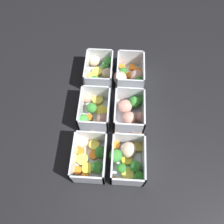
% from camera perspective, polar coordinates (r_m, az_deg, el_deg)
% --- Properties ---
extents(ground_plane, '(4.00, 4.00, 0.00)m').
position_cam_1_polar(ground_plane, '(0.75, 0.00, -0.99)').
color(ground_plane, black).
extents(container_near_left, '(0.16, 0.11, 0.08)m').
position_cam_1_polar(container_near_left, '(0.82, -3.09, 10.43)').
color(container_near_left, silver).
rests_on(container_near_left, ground_plane).
extents(container_near_center, '(0.15, 0.11, 0.08)m').
position_cam_1_polar(container_near_center, '(0.73, -4.65, 0.11)').
color(container_near_center, silver).
rests_on(container_near_center, ground_plane).
extents(container_near_right, '(0.15, 0.11, 0.08)m').
position_cam_1_polar(container_near_right, '(0.67, -5.74, -11.42)').
color(container_near_right, silver).
rests_on(container_near_right, ground_plane).
extents(container_far_left, '(0.13, 0.12, 0.08)m').
position_cam_1_polar(container_far_left, '(0.81, 4.61, 9.54)').
color(container_far_left, silver).
rests_on(container_far_left, ground_plane).
extents(container_far_center, '(0.14, 0.11, 0.08)m').
position_cam_1_polar(container_far_center, '(0.72, 4.88, -0.07)').
color(container_far_center, silver).
rests_on(container_far_center, ground_plane).
extents(container_far_right, '(0.14, 0.11, 0.08)m').
position_cam_1_polar(container_far_right, '(0.66, 4.04, -12.27)').
color(container_far_right, silver).
rests_on(container_far_right, ground_plane).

